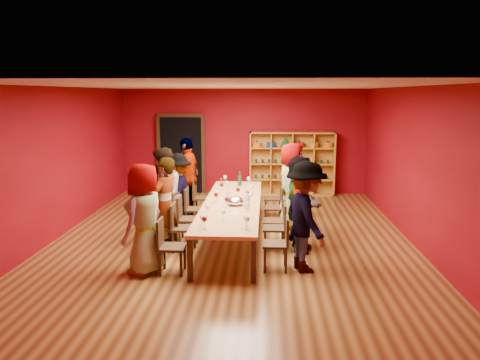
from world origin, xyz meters
name	(u,v)px	position (x,y,z in m)	size (l,w,h in m)	color
room_shell	(232,165)	(0.00, 0.00, 1.50)	(7.10, 9.10, 3.04)	brown
tasting_table	(232,205)	(0.00, 0.00, 0.70)	(1.10, 4.50, 0.75)	tan
doorway	(181,154)	(-1.80, 4.43, 1.12)	(1.40, 0.17, 2.30)	black
shelving_unit	(292,161)	(1.40, 4.32, 0.98)	(2.40, 0.40, 1.80)	#BA802A
chair_person_left_0	(167,243)	(-0.91, -1.84, 0.50)	(0.42, 0.42, 0.89)	black
person_left_0	(144,219)	(-1.26, -1.84, 0.89)	(0.87, 0.48, 1.79)	#131A36
chair_person_left_1	(179,225)	(-0.91, -0.77, 0.50)	(0.42, 0.42, 0.89)	black
person_left_1	(165,205)	(-1.17, -0.77, 0.87)	(0.63, 0.46, 1.74)	#567BB1
chair_person_left_2	(185,216)	(-0.91, -0.15, 0.50)	(0.42, 0.42, 0.89)	black
person_left_2	(163,195)	(-1.33, -0.15, 0.92)	(0.89, 0.49, 1.84)	#C48491
chair_person_left_3	(192,206)	(-0.91, 0.66, 0.50)	(0.42, 0.42, 0.89)	black
person_left_3	(178,191)	(-1.20, 0.66, 0.82)	(1.05, 0.43, 1.63)	#BD7F8C
chair_person_left_4	(199,195)	(-0.91, 1.77, 0.50)	(0.42, 0.42, 0.89)	black
person_left_4	(188,177)	(-1.17, 1.77, 0.93)	(1.09, 0.50, 1.86)	#48484D
chair_person_right_0	(280,240)	(0.91, -1.60, 0.50)	(0.42, 0.42, 0.89)	black
person_right_0	(306,217)	(1.32, -1.60, 0.90)	(1.17, 0.48, 1.81)	#4D4D52
chair_person_right_1	(279,225)	(0.91, -0.68, 0.50)	(0.42, 0.42, 0.89)	black
person_right_1	(301,210)	(1.31, -0.68, 0.78)	(0.91, 0.41, 1.55)	#4C4C51
chair_person_right_2	(278,218)	(0.91, -0.19, 0.50)	(0.42, 0.42, 0.89)	black
person_right_2	(299,200)	(1.30, -0.19, 0.86)	(1.59, 0.46, 1.71)	#4F4F54
chair_person_right_3	(277,205)	(0.91, 0.88, 0.50)	(0.42, 0.42, 0.89)	black
person_right_3	(292,186)	(1.21, 0.88, 0.92)	(0.90, 0.49, 1.84)	silver
chair_person_right_4	(276,196)	(0.91, 1.80, 0.50)	(0.42, 0.42, 0.89)	black
person_right_4	(295,185)	(1.34, 1.80, 0.76)	(0.56, 0.41, 1.53)	white
wine_glass_0	(208,208)	(-0.34, -1.09, 0.91)	(0.09, 0.09, 0.22)	silver
wine_glass_1	(251,187)	(0.35, 0.77, 0.90)	(0.08, 0.08, 0.21)	silver
wine_glass_2	(205,220)	(-0.30, -1.86, 0.90)	(0.08, 0.08, 0.21)	silver
wine_glass_3	(222,185)	(-0.30, 0.97, 0.90)	(0.08, 0.08, 0.21)	silver
wine_glass_4	(227,200)	(-0.07, -0.43, 0.90)	(0.08, 0.08, 0.21)	silver
wine_glass_5	(247,193)	(0.29, 0.18, 0.90)	(0.08, 0.08, 0.20)	silver
wine_glass_6	(250,196)	(0.36, -0.05, 0.89)	(0.08, 0.08, 0.19)	silver
wine_glass_7	(221,180)	(-0.37, 1.62, 0.89)	(0.08, 0.08, 0.20)	silver
wine_glass_8	(246,218)	(0.36, -1.71, 0.89)	(0.08, 0.08, 0.20)	silver
wine_glass_9	(247,205)	(0.33, -0.72, 0.88)	(0.07, 0.07, 0.18)	silver
wine_glass_10	(217,188)	(-0.37, 0.74, 0.88)	(0.07, 0.07, 0.18)	silver
wine_glass_11	(252,187)	(0.37, 0.91, 0.88)	(0.07, 0.07, 0.18)	silver
wine_glass_12	(202,218)	(-0.37, -1.68, 0.88)	(0.07, 0.07, 0.18)	silver
wine_glass_13	(247,220)	(0.37, -1.85, 0.91)	(0.09, 0.09, 0.22)	silver
wine_glass_14	(217,193)	(-0.30, 0.09, 0.91)	(0.09, 0.09, 0.22)	silver
wine_glass_15	(251,178)	(0.30, 1.86, 0.91)	(0.09, 0.09, 0.22)	silver
wine_glass_16	(216,195)	(-0.31, -0.05, 0.90)	(0.08, 0.08, 0.21)	silver
wine_glass_17	(227,183)	(-0.20, 1.24, 0.89)	(0.08, 0.08, 0.20)	silver
wine_glass_18	(225,178)	(-0.30, 1.92, 0.90)	(0.08, 0.08, 0.21)	silver
wine_glass_19	(249,179)	(0.26, 1.71, 0.91)	(0.09, 0.09, 0.21)	silver
wine_glass_20	(238,190)	(0.09, 0.44, 0.91)	(0.09, 0.09, 0.22)	silver
wine_glass_21	(224,212)	(-0.04, -1.31, 0.88)	(0.07, 0.07, 0.18)	silver
spittoon_bowl	(235,201)	(0.08, -0.23, 0.83)	(0.33, 0.33, 0.18)	#B0B2B8
carafe_a	(228,197)	(-0.07, -0.03, 0.87)	(0.12, 0.12, 0.26)	silver
carafe_b	(247,202)	(0.31, -0.47, 0.88)	(0.13, 0.13, 0.29)	silver
wine_bottle	(240,180)	(0.06, 1.71, 0.88)	(0.09, 0.09, 0.34)	#133517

